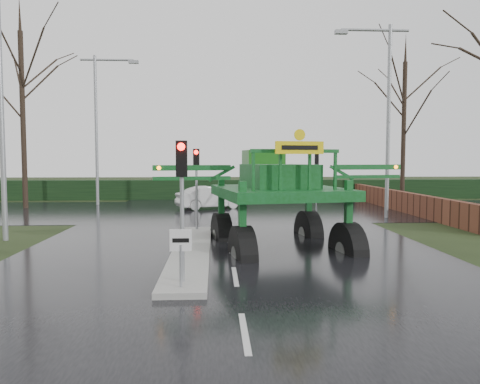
{
  "coord_description": "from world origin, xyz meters",
  "views": [
    {
      "loc": [
        -0.51,
        -12.07,
        3.09
      ],
      "look_at": [
        0.31,
        3.44,
        2.0
      ],
      "focal_mm": 35.0,
      "sensor_mm": 36.0,
      "label": 1
    }
  ],
  "objects_px": {
    "traffic_signal_mid": "(196,171)",
    "traffic_signal_far": "(317,167)",
    "street_light_right": "(383,103)",
    "street_light_left_far": "(101,116)",
    "street_light_left_near": "(9,81)",
    "crop_sprayer": "(241,182)",
    "keep_left_sign": "(181,249)",
    "white_sedan": "(211,209)",
    "traffic_signal_near": "(182,180)"
  },
  "relations": [
    {
      "from": "traffic_signal_near",
      "to": "keep_left_sign",
      "type": "bearing_deg",
      "value": -90.0
    },
    {
      "from": "keep_left_sign",
      "to": "street_light_left_far",
      "type": "relative_size",
      "value": 0.14
    },
    {
      "from": "traffic_signal_far",
      "to": "white_sedan",
      "type": "distance_m",
      "value": 8.34
    },
    {
      "from": "street_light_left_near",
      "to": "street_light_right",
      "type": "bearing_deg",
      "value": 20.11
    },
    {
      "from": "traffic_signal_near",
      "to": "street_light_left_far",
      "type": "bearing_deg",
      "value": 108.17
    },
    {
      "from": "traffic_signal_mid",
      "to": "street_light_left_near",
      "type": "height_order",
      "value": "street_light_left_near"
    },
    {
      "from": "street_light_left_near",
      "to": "white_sedan",
      "type": "bearing_deg",
      "value": 55.86
    },
    {
      "from": "street_light_right",
      "to": "crop_sprayer",
      "type": "relative_size",
      "value": 1.12
    },
    {
      "from": "traffic_signal_near",
      "to": "street_light_right",
      "type": "bearing_deg",
      "value": 53.87
    },
    {
      "from": "traffic_signal_far",
      "to": "white_sedan",
      "type": "xyz_separation_m",
      "value": [
        -7.3,
        -3.1,
        -2.59
      ]
    },
    {
      "from": "traffic_signal_far",
      "to": "street_light_left_near",
      "type": "xyz_separation_m",
      "value": [
        -14.69,
        -14.01,
        3.4
      ]
    },
    {
      "from": "white_sedan",
      "to": "traffic_signal_far",
      "type": "bearing_deg",
      "value": -89.58
    },
    {
      "from": "keep_left_sign",
      "to": "street_light_left_far",
      "type": "height_order",
      "value": "street_light_left_far"
    },
    {
      "from": "traffic_signal_mid",
      "to": "street_light_left_far",
      "type": "distance_m",
      "value": 14.68
    },
    {
      "from": "traffic_signal_near",
      "to": "traffic_signal_mid",
      "type": "xyz_separation_m",
      "value": [
        0.0,
        8.5,
        0.0
      ]
    },
    {
      "from": "street_light_right",
      "to": "street_light_left_far",
      "type": "relative_size",
      "value": 1.0
    },
    {
      "from": "keep_left_sign",
      "to": "traffic_signal_far",
      "type": "xyz_separation_m",
      "value": [
        7.8,
        21.51,
        1.53
      ]
    },
    {
      "from": "street_light_left_near",
      "to": "traffic_signal_far",
      "type": "bearing_deg",
      "value": 43.63
    },
    {
      "from": "white_sedan",
      "to": "street_light_left_far",
      "type": "bearing_deg",
      "value": 44.76
    },
    {
      "from": "traffic_signal_far",
      "to": "crop_sprayer",
      "type": "distance_m",
      "value": 18.37
    },
    {
      "from": "street_light_right",
      "to": "crop_sprayer",
      "type": "xyz_separation_m",
      "value": [
        -7.9,
        -9.28,
        -3.61
      ]
    },
    {
      "from": "street_light_left_near",
      "to": "crop_sprayer",
      "type": "xyz_separation_m",
      "value": [
        8.49,
        -3.28,
        -3.61
      ]
    },
    {
      "from": "traffic_signal_near",
      "to": "street_light_left_near",
      "type": "relative_size",
      "value": 0.35
    },
    {
      "from": "traffic_signal_near",
      "to": "traffic_signal_far",
      "type": "distance_m",
      "value": 22.42
    },
    {
      "from": "keep_left_sign",
      "to": "traffic_signal_far",
      "type": "height_order",
      "value": "traffic_signal_far"
    },
    {
      "from": "keep_left_sign",
      "to": "street_light_left_near",
      "type": "xyz_separation_m",
      "value": [
        -6.89,
        7.5,
        4.93
      ]
    },
    {
      "from": "street_light_right",
      "to": "street_light_left_far",
      "type": "distance_m",
      "value": 18.24
    },
    {
      "from": "street_light_left_far",
      "to": "white_sedan",
      "type": "bearing_deg",
      "value": -22.66
    },
    {
      "from": "keep_left_sign",
      "to": "street_light_left_near",
      "type": "distance_m",
      "value": 11.32
    },
    {
      "from": "keep_left_sign",
      "to": "street_light_right",
      "type": "xyz_separation_m",
      "value": [
        9.49,
        13.5,
        4.93
      ]
    },
    {
      "from": "keep_left_sign",
      "to": "traffic_signal_near",
      "type": "xyz_separation_m",
      "value": [
        0.0,
        0.49,
        1.53
      ]
    },
    {
      "from": "traffic_signal_mid",
      "to": "traffic_signal_far",
      "type": "bearing_deg",
      "value": 58.07
    },
    {
      "from": "traffic_signal_near",
      "to": "white_sedan",
      "type": "xyz_separation_m",
      "value": [
        0.5,
        17.92,
        -2.59
      ]
    },
    {
      "from": "traffic_signal_mid",
      "to": "street_light_right",
      "type": "bearing_deg",
      "value": 25.4
    },
    {
      "from": "keep_left_sign",
      "to": "traffic_signal_far",
      "type": "distance_m",
      "value": 22.93
    },
    {
      "from": "street_light_right",
      "to": "crop_sprayer",
      "type": "height_order",
      "value": "street_light_right"
    },
    {
      "from": "traffic_signal_near",
      "to": "white_sedan",
      "type": "bearing_deg",
      "value": 88.39
    },
    {
      "from": "traffic_signal_near",
      "to": "white_sedan",
      "type": "distance_m",
      "value": 18.11
    },
    {
      "from": "keep_left_sign",
      "to": "white_sedan",
      "type": "xyz_separation_m",
      "value": [
        0.5,
        18.41,
        -1.06
      ]
    },
    {
      "from": "street_light_right",
      "to": "street_light_left_far",
      "type": "xyz_separation_m",
      "value": [
        -16.39,
        8.0,
        0.0
      ]
    },
    {
      "from": "traffic_signal_far",
      "to": "traffic_signal_near",
      "type": "bearing_deg",
      "value": 69.64
    },
    {
      "from": "traffic_signal_mid",
      "to": "crop_sprayer",
      "type": "height_order",
      "value": "crop_sprayer"
    },
    {
      "from": "traffic_signal_near",
      "to": "crop_sprayer",
      "type": "xyz_separation_m",
      "value": [
        1.6,
        3.73,
        -0.21
      ]
    },
    {
      "from": "traffic_signal_near",
      "to": "traffic_signal_far",
      "type": "height_order",
      "value": "same"
    },
    {
      "from": "traffic_signal_far",
      "to": "street_light_left_near",
      "type": "distance_m",
      "value": 20.58
    },
    {
      "from": "street_light_right",
      "to": "street_light_left_far",
      "type": "bearing_deg",
      "value": 153.98
    },
    {
      "from": "crop_sprayer",
      "to": "white_sedan",
      "type": "height_order",
      "value": "crop_sprayer"
    },
    {
      "from": "street_light_left_far",
      "to": "white_sedan",
      "type": "height_order",
      "value": "street_light_left_far"
    },
    {
      "from": "street_light_right",
      "to": "traffic_signal_mid",
      "type": "bearing_deg",
      "value": -154.6
    },
    {
      "from": "traffic_signal_mid",
      "to": "street_light_left_far",
      "type": "height_order",
      "value": "street_light_left_far"
    }
  ]
}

